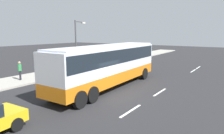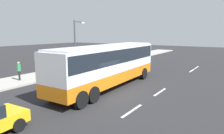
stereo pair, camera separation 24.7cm
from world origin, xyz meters
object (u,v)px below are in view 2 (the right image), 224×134
(pedestrian_near_curb, at_px, (19,69))
(street_lamp, at_px, (76,42))
(coach_bus, at_px, (108,62))
(pedestrian_at_crossing, at_px, (68,64))

(pedestrian_near_curb, xyz_separation_m, street_lamp, (6.32, -1.32, 2.35))
(coach_bus, bearing_deg, pedestrian_near_curb, 108.58)
(coach_bus, height_order, pedestrian_near_curb, coach_bus)
(coach_bus, xyz_separation_m, street_lamp, (3.40, 6.74, 1.33))
(coach_bus, height_order, pedestrian_at_crossing, coach_bus)
(coach_bus, xyz_separation_m, pedestrian_at_crossing, (2.72, 7.39, -1.12))
(coach_bus, distance_m, pedestrian_near_curb, 8.63)
(coach_bus, height_order, street_lamp, street_lamp)
(pedestrian_at_crossing, xyz_separation_m, street_lamp, (0.68, -0.65, 2.45))
(pedestrian_near_curb, height_order, pedestrian_at_crossing, pedestrian_near_curb)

